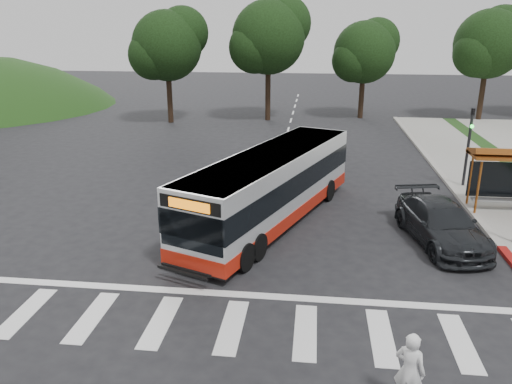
# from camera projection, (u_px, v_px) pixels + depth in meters

# --- Properties ---
(ground) EXTENTS (140.00, 140.00, 0.00)m
(ground) POSITION_uv_depth(u_px,v_px,m) (254.00, 249.00, 18.31)
(ground) COLOR black
(ground) RESTS_ON ground
(sidewalk_east) EXTENTS (4.00, 40.00, 0.12)m
(sidewalk_east) POSITION_uv_depth(u_px,v_px,m) (495.00, 190.00, 24.59)
(sidewalk_east) COLOR gray
(sidewalk_east) RESTS_ON ground
(curb_east) EXTENTS (0.30, 40.00, 0.15)m
(curb_east) POSITION_uv_depth(u_px,v_px,m) (453.00, 188.00, 24.81)
(curb_east) COLOR #9E9991
(curb_east) RESTS_ON ground
(crosswalk_ladder) EXTENTS (18.00, 2.60, 0.01)m
(crosswalk_ladder) POSITION_uv_depth(u_px,v_px,m) (232.00, 326.00, 13.61)
(crosswalk_ladder) COLOR silver
(crosswalk_ladder) RESTS_ON ground
(traffic_signal_ne_short) EXTENTS (0.18, 0.37, 4.00)m
(traffic_signal_ne_short) POSITION_uv_depth(u_px,v_px,m) (469.00, 139.00, 24.44)
(traffic_signal_ne_short) COLOR black
(traffic_signal_ne_short) RESTS_ON ground
(tree_ne_a) EXTENTS (6.16, 5.74, 9.30)m
(tree_ne_a) POSITION_uv_depth(u_px,v_px,m) (490.00, 43.00, 40.89)
(tree_ne_a) COLOR black
(tree_ne_a) RESTS_ON parking_lot
(tree_north_a) EXTENTS (6.60, 6.15, 10.17)m
(tree_north_a) POSITION_uv_depth(u_px,v_px,m) (269.00, 36.00, 40.85)
(tree_north_a) COLOR black
(tree_north_a) RESTS_ON ground
(tree_north_b) EXTENTS (5.72, 5.33, 8.43)m
(tree_north_b) POSITION_uv_depth(u_px,v_px,m) (365.00, 51.00, 42.23)
(tree_north_b) COLOR black
(tree_north_b) RESTS_ON ground
(tree_north_c) EXTENTS (6.16, 5.74, 9.30)m
(tree_north_c) POSITION_uv_depth(u_px,v_px,m) (168.00, 44.00, 40.06)
(tree_north_c) COLOR black
(tree_north_c) RESTS_ON ground
(transit_bus) EXTENTS (6.43, 11.50, 2.94)m
(transit_bus) POSITION_uv_depth(u_px,v_px,m) (272.00, 188.00, 20.37)
(transit_bus) COLOR silver
(transit_bus) RESTS_ON ground
(pedestrian) EXTENTS (0.79, 0.70, 1.81)m
(pedestrian) POSITION_uv_depth(u_px,v_px,m) (410.00, 371.00, 10.49)
(pedestrian) COLOR white
(pedestrian) RESTS_ON ground
(dark_sedan) EXTENTS (3.17, 5.60, 1.53)m
(dark_sedan) POSITION_uv_depth(u_px,v_px,m) (441.00, 223.00, 18.64)
(dark_sedan) COLOR #212427
(dark_sedan) RESTS_ON ground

